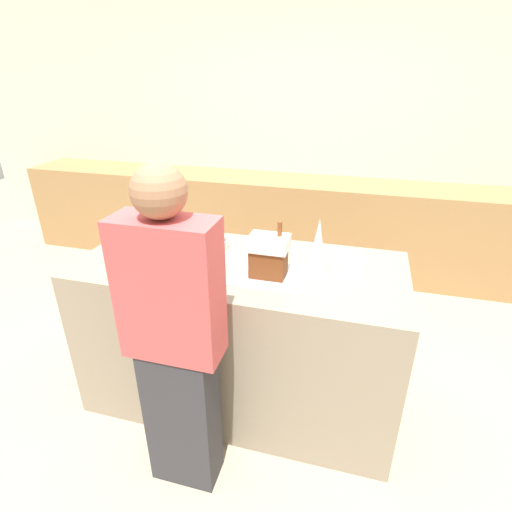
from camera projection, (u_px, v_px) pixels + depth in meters
name	position (u px, v px, depth m)	size (l,w,h in m)	color
ground_plane	(242.00, 392.00, 2.63)	(12.00, 12.00, 0.00)	tan
wall_back	(307.00, 135.00, 4.07)	(8.00, 0.05, 2.60)	beige
back_cabinet_block	(297.00, 224.00, 4.15)	(6.00, 0.60, 0.92)	#9E7547
kitchen_island	(241.00, 333.00, 2.42)	(1.82, 0.81, 0.95)	gray
baking_tray	(268.00, 276.00, 2.08)	(0.40, 0.31, 0.01)	#B2B2BC
gingerbread_house	(269.00, 255.00, 2.03)	(0.20, 0.15, 0.29)	brown
decorative_tree	(318.00, 247.00, 2.04)	(0.11, 0.11, 0.31)	silver
candy_bowl_beside_tree	(123.00, 243.00, 2.42)	(0.12, 0.12, 0.04)	white
candy_bowl_behind_tray	(218.00, 244.00, 2.40)	(0.13, 0.13, 0.05)	silver
candy_bowl_far_left	(344.00, 256.00, 2.26)	(0.11, 0.11, 0.04)	white
candy_bowl_far_right	(353.00, 265.00, 2.14)	(0.13, 0.13, 0.05)	white
person	(175.00, 341.00, 1.76)	(0.43, 0.54, 1.63)	#333338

